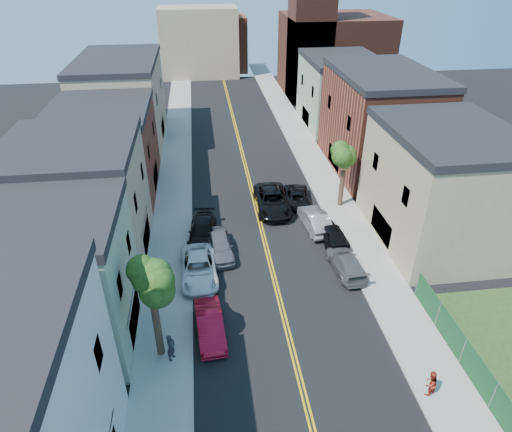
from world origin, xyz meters
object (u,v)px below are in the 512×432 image
object	(u,v)px
red_sedan	(210,325)
dark_car_right_far	(296,195)
black_car_left	(202,231)
black_car_right	(332,233)
white_pickup	(199,268)
grey_car_right	(346,263)
silver_car_right	(315,220)
pedestrian_right	(430,383)
grey_car_left	(220,246)
pedestrian_left	(171,347)
black_suv_lane	(272,201)

from	to	relation	value
red_sedan	dark_car_right_far	distance (m)	18.45
black_car_left	black_car_right	size ratio (longest dim) A/B	1.17
white_pickup	grey_car_right	xyz separation A→B (m)	(11.00, -0.68, -0.08)
silver_car_right	red_sedan	bearing A→B (deg)	44.47
black_car_right	pedestrian_right	bearing A→B (deg)	89.37
red_sedan	black_car_right	distance (m)	13.85
grey_car_left	silver_car_right	bearing A→B (deg)	13.56
grey_car_left	grey_car_right	world-z (taller)	grey_car_left
black_car_right	silver_car_right	distance (m)	2.29
grey_car_left	pedestrian_left	xyz separation A→B (m)	(-3.42, -10.28, 0.25)
white_pickup	dark_car_right_far	xyz separation A→B (m)	(9.50, 10.33, -0.10)
black_car_left	black_suv_lane	size ratio (longest dim) A/B	0.82
red_sedan	black_car_left	bearing A→B (deg)	86.80
grey_car_right	black_car_right	bearing A→B (deg)	-93.80
grey_car_left	silver_car_right	world-z (taller)	silver_car_right
black_car_left	pedestrian_right	xyz separation A→B (m)	(11.82, -16.85, 0.21)
silver_car_right	black_suv_lane	size ratio (longest dim) A/B	0.78
pedestrian_right	red_sedan	bearing A→B (deg)	-51.12
grey_car_right	pedestrian_right	xyz separation A→B (m)	(1.20, -11.17, 0.26)
black_car_right	dark_car_right_far	bearing A→B (deg)	-83.09
black_car_left	grey_car_right	distance (m)	12.04
white_pickup	pedestrian_right	xyz separation A→B (m)	(12.20, -11.85, 0.18)
black_car_right	black_suv_lane	bearing A→B (deg)	-60.61
black_car_right	dark_car_right_far	distance (m)	7.17
red_sedan	black_car_left	size ratio (longest dim) A/B	0.88
black_suv_lane	dark_car_right_far	bearing A→B (deg)	25.08
white_pickup	black_car_right	bearing A→B (deg)	15.33
pedestrian_left	dark_car_right_far	bearing A→B (deg)	-7.73
red_sedan	grey_car_left	distance (m)	8.54
dark_car_right_far	black_suv_lane	distance (m)	2.79
silver_car_right	black_suv_lane	distance (m)	4.90
grey_car_left	black_suv_lane	distance (m)	8.40
white_pickup	silver_car_right	distance (m)	11.50
red_sedan	white_pickup	world-z (taller)	white_pickup
black_suv_lane	pedestrian_left	bearing A→B (deg)	-116.71
red_sedan	pedestrian_right	bearing A→B (deg)	-31.74
dark_car_right_far	black_suv_lane	size ratio (longest dim) A/B	0.78
white_pickup	red_sedan	bearing A→B (deg)	-85.57
red_sedan	grey_car_left	bearing A→B (deg)	78.25
white_pickup	dark_car_right_far	world-z (taller)	white_pickup
grey_car_right	red_sedan	bearing A→B (deg)	22.60
black_car_left	pedestrian_left	bearing A→B (deg)	-92.76
white_pickup	black_car_left	bearing A→B (deg)	84.19
white_pickup	black_car_right	xyz separation A→B (m)	(11.00, 3.32, -0.02)
black_car_right	pedestrian_left	world-z (taller)	pedestrian_left
grey_car_right	pedestrian_left	bearing A→B (deg)	24.90
pedestrian_right	silver_car_right	bearing A→B (deg)	-106.91
grey_car_right	dark_car_right_far	distance (m)	11.10
black_car_left	black_car_right	world-z (taller)	black_car_right
pedestrian_right	black_suv_lane	bearing A→B (deg)	-99.76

